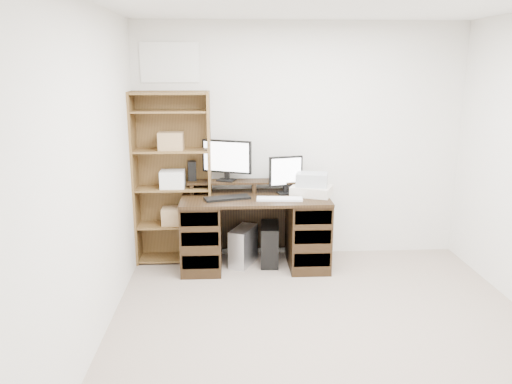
{
  "coord_description": "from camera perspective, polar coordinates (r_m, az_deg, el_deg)",
  "views": [
    {
      "loc": [
        -0.75,
        -3.28,
        2.03
      ],
      "look_at": [
        -0.5,
        1.43,
        0.85
      ],
      "focal_mm": 35.0,
      "sensor_mm": 36.0,
      "label": 1
    }
  ],
  "objects": [
    {
      "name": "speaker",
      "position": [
        5.29,
        -7.34,
        2.42
      ],
      "size": [
        0.1,
        0.1,
        0.21
      ],
      "primitive_type": "cube",
      "rotation": [
        0.0,
        0.0,
        0.16
      ],
      "color": "black",
      "rests_on": "riser_shelf"
    },
    {
      "name": "monitor_small",
      "position": [
        5.18,
        3.42,
        2.14
      ],
      "size": [
        0.36,
        0.17,
        0.39
      ],
      "rotation": [
        0.0,
        0.0,
        0.24
      ],
      "color": "black",
      "rests_on": "desk"
    },
    {
      "name": "keyboard_black",
      "position": [
        4.99,
        -3.3,
        -0.7
      ],
      "size": [
        0.48,
        0.27,
        0.03
      ],
      "primitive_type": "cube",
      "rotation": [
        0.0,
        0.0,
        0.27
      ],
      "color": "black",
      "rests_on": "desk"
    },
    {
      "name": "bookshelf",
      "position": [
        5.29,
        -9.49,
        1.71
      ],
      "size": [
        0.8,
        0.3,
        1.8
      ],
      "color": "brown",
      "rests_on": "ground"
    },
    {
      "name": "tower_silver",
      "position": [
        5.29,
        -1.48,
        -6.2
      ],
      "size": [
        0.32,
        0.44,
        0.4
      ],
      "primitive_type": "cube",
      "rotation": [
        0.0,
        0.0,
        -0.41
      ],
      "color": "silver",
      "rests_on": "ground"
    },
    {
      "name": "tower_black",
      "position": [
        5.32,
        1.57,
        -5.95
      ],
      "size": [
        0.21,
        0.44,
        0.42
      ],
      "rotation": [
        0.0,
        0.0,
        -0.07
      ],
      "color": "black",
      "rests_on": "ground"
    },
    {
      "name": "mouse",
      "position": [
        5.04,
        6.95,
        -0.54
      ],
      "size": [
        0.11,
        0.08,
        0.04
      ],
      "primitive_type": "ellipsoid",
      "rotation": [
        0.0,
        0.0,
        -0.23
      ],
      "color": "white",
      "rests_on": "desk"
    },
    {
      "name": "basket",
      "position": [
        5.14,
        6.41,
        1.43
      ],
      "size": [
        0.36,
        0.29,
        0.13
      ],
      "primitive_type": "cube",
      "rotation": [
        0.0,
        0.0,
        -0.24
      ],
      "color": "#A7ADB2",
      "rests_on": "printer"
    },
    {
      "name": "keyboard_white",
      "position": [
        4.96,
        2.71,
        -0.8
      ],
      "size": [
        0.46,
        0.18,
        0.02
      ],
      "primitive_type": "cube",
      "rotation": [
        0.0,
        0.0,
        -0.09
      ],
      "color": "white",
      "rests_on": "desk"
    },
    {
      "name": "room",
      "position": [
        3.45,
        9.56,
        0.83
      ],
      "size": [
        3.54,
        4.04,
        2.54
      ],
      "color": "gray",
      "rests_on": "ground"
    },
    {
      "name": "riser_shelf",
      "position": [
        5.27,
        -0.24,
        1.03
      ],
      "size": [
        1.4,
        0.22,
        0.12
      ],
      "color": "black",
      "rests_on": "desk"
    },
    {
      "name": "desk",
      "position": [
        5.19,
        -0.12,
        -4.37
      ],
      "size": [
        1.5,
        0.7,
        0.75
      ],
      "color": "black",
      "rests_on": "ground"
    },
    {
      "name": "printer",
      "position": [
        5.16,
        6.37,
        0.17
      ],
      "size": [
        0.48,
        0.43,
        0.1
      ],
      "primitive_type": "cube",
      "rotation": [
        0.0,
        0.0,
        -0.4
      ],
      "color": "beige",
      "rests_on": "desk"
    },
    {
      "name": "monitor_wide",
      "position": [
        5.23,
        -3.37,
        3.88
      ],
      "size": [
        0.51,
        0.23,
        0.43
      ],
      "rotation": [
        0.0,
        0.0,
        -0.38
      ],
      "color": "black",
      "rests_on": "riser_shelf"
    }
  ]
}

